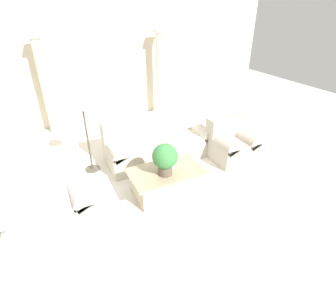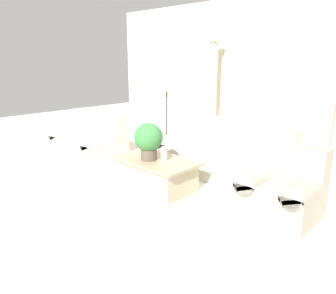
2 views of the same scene
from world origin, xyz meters
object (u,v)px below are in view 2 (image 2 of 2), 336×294
object	(u,v)px
sofa_long	(224,155)
armchair	(283,188)
floor_lamp	(167,92)
coffee_table	(156,174)
loveseat	(91,141)
potted_plant	(149,139)

from	to	relation	value
sofa_long	armchair	distance (m)	1.49
floor_lamp	armchair	size ratio (longest dim) A/B	1.78
sofa_long	coffee_table	xyz separation A→B (m)	(-0.39, -1.16, -0.12)
floor_lamp	loveseat	bearing A→B (deg)	-131.22
potted_plant	floor_lamp	size ratio (longest dim) A/B	0.35
sofa_long	potted_plant	size ratio (longest dim) A/B	4.08
sofa_long	armchair	bearing A→B (deg)	-28.39
sofa_long	potted_plant	world-z (taller)	potted_plant
sofa_long	coffee_table	world-z (taller)	sofa_long
sofa_long	floor_lamp	xyz separation A→B (m)	(-1.38, 0.10, 0.91)
potted_plant	armchair	size ratio (longest dim) A/B	0.63
loveseat	potted_plant	xyz separation A→B (m)	(1.87, -0.27, 0.40)
floor_lamp	potted_plant	bearing A→B (deg)	-55.36
loveseat	coffee_table	size ratio (longest dim) A/B	1.11
floor_lamp	armchair	distance (m)	2.95
sofa_long	loveseat	world-z (taller)	same
potted_plant	floor_lamp	xyz separation A→B (m)	(-0.93, 1.34, 0.51)
potted_plant	floor_lamp	distance (m)	1.71
armchair	potted_plant	bearing A→B (deg)	-163.15
loveseat	floor_lamp	distance (m)	1.69
floor_lamp	armchair	bearing A→B (deg)	-16.78
loveseat	potted_plant	size ratio (longest dim) A/B	2.56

